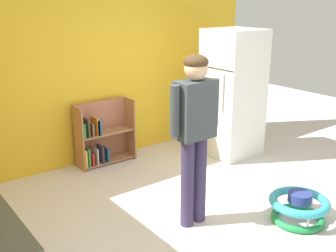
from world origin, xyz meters
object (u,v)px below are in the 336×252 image
Objects in this scene: standing_person at (195,125)px; baby_walker at (299,207)px; bookshelf at (101,137)px; refrigerator at (233,94)px.

baby_walker is (0.87, -0.63, -0.88)m from standing_person.
standing_person is (-0.01, -1.95, 0.67)m from bookshelf.
bookshelf is (-1.68, 0.80, -0.52)m from refrigerator.
standing_person is 2.82× the size of baby_walker.
baby_walker is (0.85, -2.59, -0.22)m from bookshelf.
refrigerator is at bearing 34.18° from standing_person.
bookshelf is 2.73m from baby_walker.
bookshelf is 1.41× the size of baby_walker.
refrigerator is 1.93m from bookshelf.
refrigerator is 2.10m from baby_walker.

